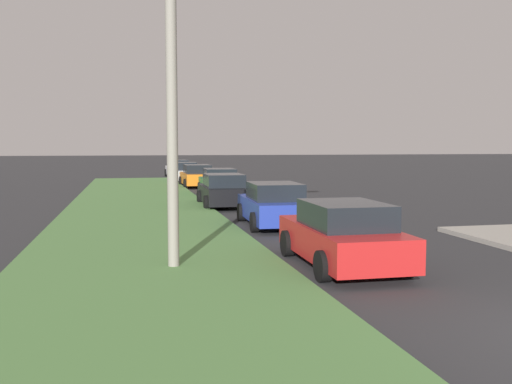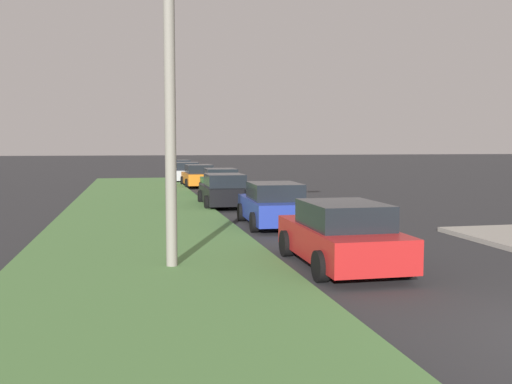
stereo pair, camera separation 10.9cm
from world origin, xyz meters
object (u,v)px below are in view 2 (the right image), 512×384
(parked_car_white, at_px, (180,169))
(parked_car_black, at_px, (224,191))
(parked_car_silver, at_px, (187,172))
(streetlight, at_px, (186,67))
(parked_car_red, at_px, (341,235))
(parked_car_green, at_px, (220,182))
(parked_car_orange, at_px, (199,176))
(parked_car_blue, at_px, (274,205))

(parked_car_white, bearing_deg, parked_car_black, 179.09)
(parked_car_black, bearing_deg, parked_car_silver, 0.87)
(parked_car_white, height_order, streetlight, streetlight)
(parked_car_red, distance_m, parked_car_white, 36.94)
(parked_car_green, height_order, parked_car_silver, same)
(parked_car_black, distance_m, streetlight, 13.27)
(parked_car_green, relative_size, parked_car_orange, 1.00)
(parked_car_black, relative_size, parked_car_white, 1.00)
(parked_car_green, distance_m, parked_car_orange, 6.38)
(parked_car_red, distance_m, streetlight, 5.01)
(parked_car_blue, height_order, parked_car_orange, same)
(parked_car_red, bearing_deg, parked_car_green, 0.28)
(parked_car_black, height_order, parked_car_green, same)
(streetlight, bearing_deg, parked_car_green, -10.88)
(parked_car_orange, bearing_deg, streetlight, 171.84)
(parked_car_blue, height_order, parked_car_white, same)
(parked_car_red, bearing_deg, streetlight, 84.95)
(parked_car_red, xyz_separation_m, parked_car_black, (12.78, 0.60, 0.00))
(parked_car_white, bearing_deg, parked_car_green, -178.71)
(parked_car_orange, xyz_separation_m, streetlight, (-24.58, 3.05, 3.67))
(parked_car_orange, bearing_deg, parked_car_silver, 1.82)
(parked_car_green, relative_size, parked_car_silver, 1.00)
(parked_car_green, height_order, parked_car_white, same)
(parked_car_red, height_order, parked_car_blue, same)
(parked_car_white, bearing_deg, parked_car_blue, -179.57)
(parked_car_red, relative_size, parked_car_silver, 0.99)
(parked_car_orange, bearing_deg, parked_car_green, -177.01)
(streetlight, bearing_deg, parked_car_white, -4.40)
(parked_car_black, distance_m, parked_car_white, 24.15)
(parked_car_green, distance_m, parked_car_silver, 11.64)
(parked_car_black, xyz_separation_m, parked_car_white, (24.15, -0.03, 0.00))
(parked_car_red, height_order, parked_car_green, same)
(parked_car_black, height_order, parked_car_white, same)
(parked_car_white, distance_m, streetlight, 36.89)
(parked_car_red, relative_size, parked_car_orange, 1.00)
(parked_car_black, relative_size, parked_car_orange, 1.00)
(parked_car_red, xyz_separation_m, parked_car_blue, (6.57, -0.10, 0.00))
(parked_car_blue, bearing_deg, parked_car_orange, 3.57)
(parked_car_black, distance_m, parked_car_silver, 17.39)
(parked_car_black, xyz_separation_m, parked_car_orange, (12.14, -0.26, 0.00))
(parked_car_blue, xyz_separation_m, parked_car_silver, (23.60, 0.71, 0.00))
(streetlight, bearing_deg, parked_car_red, -95.66)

